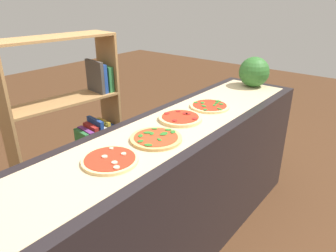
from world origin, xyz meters
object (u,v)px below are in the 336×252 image
at_px(pizza_spinach_3, 210,106).
at_px(bookshelf, 80,130).
at_px(pizza_mushroom_0, 110,160).
at_px(pizza_spinach_1, 156,138).
at_px(pizza_pepperoni_2, 180,118).
at_px(watermelon, 254,72).

bearing_deg(pizza_spinach_3, bookshelf, 116.42).
relative_size(pizza_mushroom_0, pizza_spinach_3, 0.99).
xyz_separation_m(pizza_spinach_1, pizza_pepperoni_2, (0.32, 0.07, 0.00)).
height_order(pizza_pepperoni_2, bookshelf, bookshelf).
xyz_separation_m(pizza_mushroom_0, watermelon, (1.66, 0.03, 0.12)).
distance_m(pizza_mushroom_0, pizza_pepperoni_2, 0.64).
relative_size(pizza_spinach_3, watermelon, 1.09).
relative_size(pizza_mushroom_0, watermelon, 1.08).
distance_m(pizza_spinach_1, bookshelf, 1.05).
distance_m(pizza_spinach_3, bookshelf, 1.09).
height_order(pizza_spinach_3, bookshelf, bookshelf).
bearing_deg(pizza_spinach_1, pizza_pepperoni_2, 12.52).
distance_m(pizza_pepperoni_2, bookshelf, 0.97).
bearing_deg(bookshelf, watermelon, -39.14).
bearing_deg(watermelon, bookshelf, 140.86).
height_order(watermelon, bookshelf, bookshelf).
bearing_deg(bookshelf, pizza_mushroom_0, -117.14).
height_order(pizza_mushroom_0, watermelon, watermelon).
height_order(pizza_mushroom_0, pizza_spinach_1, same).
height_order(pizza_pepperoni_2, pizza_spinach_3, pizza_pepperoni_2).
height_order(pizza_spinach_1, pizza_spinach_3, same).
relative_size(pizza_mushroom_0, pizza_pepperoni_2, 0.99).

